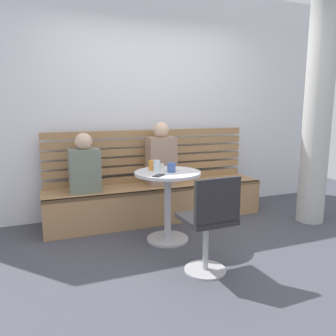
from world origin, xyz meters
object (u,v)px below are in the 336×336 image
Objects in this scene: white_chair at (210,221)px; cup_mug_blue at (171,167)px; person_adult at (161,157)px; cup_glass_tall at (157,166)px; cup_espresso_small at (161,166)px; cafe_table at (168,193)px; cup_tumbler_orange at (152,165)px; plate_small at (177,169)px; booth_bench at (157,202)px; phone_on_table at (159,176)px; person_child_left at (85,166)px.

white_chair is 8.95× the size of cup_mug_blue.
person_adult reaches higher than cup_glass_tall.
person_adult is 0.56m from cup_espresso_small.
cafe_table is at bearing 93.92° from white_chair.
plate_small is (0.26, -0.06, -0.04)m from cup_tumbler_orange.
cafe_table reaches higher than booth_bench.
cup_glass_tall is at bearing -114.01° from person_adult.
cafe_table is at bearing -84.71° from phone_on_table.
person_adult is at bearing 77.73° from cup_mug_blue.
cup_tumbler_orange is at bearing 100.37° from white_chair.
cup_mug_blue is at bearing -41.32° from person_child_left.
booth_bench is 19.29× the size of phone_on_table.
white_chair is (0.06, -0.81, -0.05)m from cafe_table.
cup_espresso_small is (-0.01, 0.16, 0.25)m from cafe_table.
person_child_left reaches higher than phone_on_table.
person_adult reaches higher than booth_bench.
person_child_left is 1.01m from phone_on_table.
booth_bench is 3.18× the size of white_chair.
person_adult reaches higher than cup_tumbler_orange.
cup_tumbler_orange is at bearing 129.69° from cafe_table.
cafe_table is 1.01m from person_child_left.
person_adult is 8.14× the size of cup_mug_blue.
cup_tumbler_orange reaches higher than phone_on_table.
booth_bench is 48.21× the size of cup_espresso_small.
booth_bench is 28.42× the size of cup_mug_blue.
cup_espresso_small is 0.40× the size of phone_on_table.
plate_small reaches higher than booth_bench.
person_adult is 0.92m from phone_on_table.
white_chair is 1.03m from cup_espresso_small.
white_chair is 1.10× the size of person_adult.
booth_bench is 1.51m from white_chair.
cup_glass_tall is at bearing -126.65° from cup_espresso_small.
plate_small reaches higher than phone_on_table.
phone_on_table is at bearing -54.30° from person_child_left.
white_chair is at bearing -79.63° from cup_tumbler_orange.
cup_espresso_small is 0.12m from cup_tumbler_orange.
white_chair is 1.03m from cup_tumbler_orange.
white_chair is 0.73m from phone_on_table.
cup_tumbler_orange is 0.27m from plate_small.
cup_glass_tall is (-0.16, 0.85, 0.34)m from white_chair.
white_chair reaches higher than cafe_table.
person_child_left is 1.05m from plate_small.
cup_mug_blue is (-0.09, -0.71, 0.57)m from booth_bench.
white_chair is at bearing -87.94° from cup_mug_blue.
person_adult is at bearing 85.79° from plate_small.
person_child_left is 0.89m from cup_glass_tall.
booth_bench is 0.76m from cup_espresso_small.
cup_tumbler_orange is (-0.15, 0.18, 0.00)m from cup_mug_blue.
booth_bench is 4.01× the size of person_child_left.
white_chair is 5.00× the size of plate_small.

